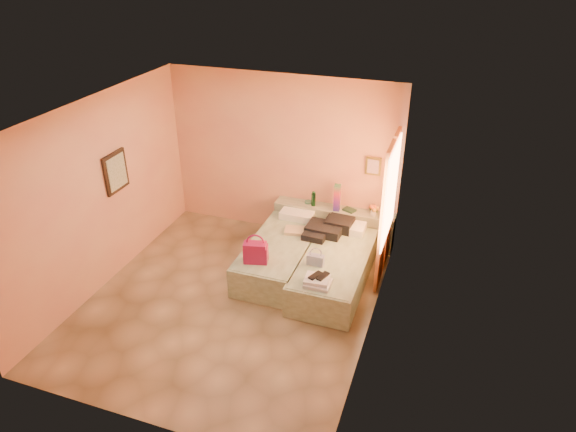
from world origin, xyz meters
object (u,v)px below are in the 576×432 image
at_px(headboard_ledge, 333,225).
at_px(water_bottle, 313,199).
at_px(blue_handbag, 316,260).
at_px(towel_stack, 318,282).
at_px(bed_left, 282,254).
at_px(green_book, 349,210).
at_px(bed_right, 334,270).
at_px(flower_vase, 374,209).
at_px(magenta_handbag, 256,252).

relative_size(headboard_ledge, water_bottle, 8.09).
bearing_deg(blue_handbag, towel_stack, -69.35).
bearing_deg(bed_left, green_book, 51.58).
bearing_deg(green_book, bed_left, -105.43).
bearing_deg(bed_right, flower_vase, 74.04).
bearing_deg(bed_left, bed_right, -9.35).
bearing_deg(towel_stack, magenta_handbag, 165.60).
relative_size(bed_left, magenta_handbag, 5.79).
distance_m(bed_left, water_bottle, 1.17).
relative_size(bed_left, water_bottle, 7.90).
bearing_deg(headboard_ledge, bed_right, -74.67).
bearing_deg(bed_left, headboard_ledge, 61.66).
xyz_separation_m(bed_left, water_bottle, (0.21, 1.03, 0.53)).
relative_size(water_bottle, blue_handbag, 1.03).
distance_m(bed_right, blue_handbag, 0.50).
xyz_separation_m(flower_vase, blue_handbag, (-0.55, -1.47, -0.18)).
xyz_separation_m(bed_right, water_bottle, (-0.69, 1.18, 0.53)).
height_order(headboard_ledge, green_book, green_book).
xyz_separation_m(water_bottle, flower_vase, (1.03, -0.01, -0.01)).
bearing_deg(towel_stack, flower_vase, 78.85).
bearing_deg(magenta_handbag, bed_right, 11.91).
distance_m(magenta_handbag, towel_stack, 1.05).
bearing_deg(towel_stack, green_book, 90.74).
bearing_deg(magenta_handbag, water_bottle, 63.91).
relative_size(water_bottle, green_book, 1.29).
xyz_separation_m(water_bottle, magenta_handbag, (-0.37, -1.69, -0.11)).
distance_m(bed_right, green_book, 1.26).
xyz_separation_m(bed_left, green_book, (0.83, 1.04, 0.42)).
height_order(bed_right, blue_handbag, blue_handbag).
bearing_deg(water_bottle, headboard_ledge, 3.84).
distance_m(bed_right, flower_vase, 1.31).
distance_m(headboard_ledge, magenta_handbag, 1.89).
bearing_deg(bed_right, towel_stack, -93.11).
height_order(water_bottle, magenta_handbag, water_bottle).
bearing_deg(flower_vase, bed_left, -140.73).
xyz_separation_m(green_book, flower_vase, (0.41, -0.03, 0.10)).
relative_size(bed_left, bed_right, 1.00).
bearing_deg(flower_vase, green_book, 175.92).
distance_m(water_bottle, blue_handbag, 1.57).
xyz_separation_m(water_bottle, green_book, (0.62, 0.01, -0.11)).
height_order(green_book, flower_vase, flower_vase).
distance_m(flower_vase, blue_handbag, 1.58).
distance_m(bed_left, towel_stack, 1.29).
bearing_deg(magenta_handbag, blue_handbag, -0.19).
relative_size(flower_vase, blue_handbag, 0.93).
xyz_separation_m(headboard_ledge, flower_vase, (0.67, -0.04, 0.44)).
bearing_deg(blue_handbag, water_bottle, 108.29).
height_order(water_bottle, towel_stack, water_bottle).
distance_m(water_bottle, magenta_handbag, 1.73).
relative_size(bed_right, towel_stack, 5.71).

